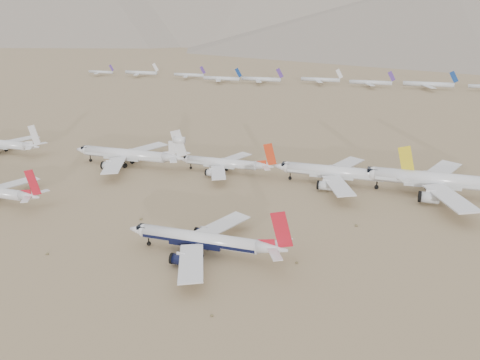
% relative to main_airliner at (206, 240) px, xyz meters
% --- Properties ---
extents(ground, '(7000.00, 7000.00, 0.00)m').
position_rel_main_airliner_xyz_m(ground, '(1.00, 1.21, -4.46)').
color(ground, '#836B4C').
rests_on(ground, ground).
extents(main_airliner, '(45.99, 44.92, 16.23)m').
position_rel_main_airliner_xyz_m(main_airliner, '(0.00, 0.00, 0.00)').
color(main_airliner, silver).
rests_on(main_airliner, ground).
extents(row2_navy_widebody, '(60.10, 58.77, 21.38)m').
position_rel_main_airliner_xyz_m(row2_navy_widebody, '(67.64, 69.00, 1.51)').
color(row2_navy_widebody, silver).
rests_on(row2_navy_widebody, ground).
extents(row2_gold_tail, '(51.23, 50.11, 18.24)m').
position_rel_main_airliner_xyz_m(row2_gold_tail, '(29.75, 69.60, 0.64)').
color(row2_gold_tail, silver).
rests_on(row2_gold_tail, ground).
extents(row2_orange_tail, '(41.37, 40.48, 14.76)m').
position_rel_main_airliner_xyz_m(row2_orange_tail, '(-18.64, 70.15, -0.32)').
color(row2_orange_tail, silver).
rests_on(row2_orange_tail, ground).
extents(row2_white_trijet, '(52.12, 50.94, 18.47)m').
position_rel_main_airliner_xyz_m(row2_white_trijet, '(-62.13, 66.24, 0.88)').
color(row2_white_trijet, silver).
rests_on(row2_white_trijet, ground).
extents(row2_white_twin, '(43.64, 42.70, 15.59)m').
position_rel_main_airliner_xyz_m(row2_white_twin, '(-132.85, 65.52, -0.07)').
color(row2_white_twin, silver).
rests_on(row2_white_twin, ground).
extents(distant_storage_row, '(458.13, 57.01, 14.80)m').
position_rel_main_airliner_xyz_m(distant_storage_row, '(-28.48, 345.03, -0.14)').
color(distant_storage_row, silver).
rests_on(distant_storage_row, ground).
extents(desert_scrub, '(261.14, 121.67, 0.63)m').
position_rel_main_airliner_xyz_m(desert_scrub, '(-8.81, -33.72, -4.17)').
color(desert_scrub, brown).
rests_on(desert_scrub, ground).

